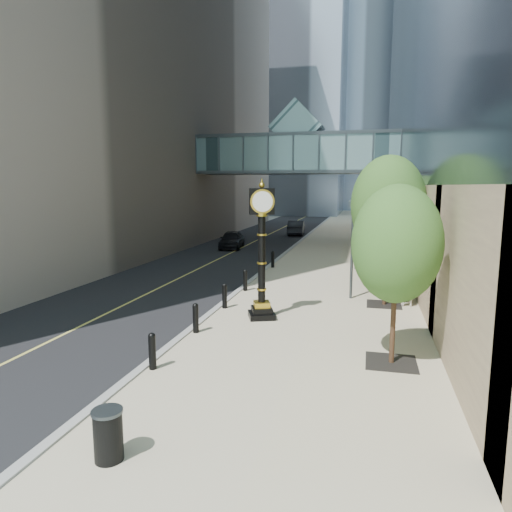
% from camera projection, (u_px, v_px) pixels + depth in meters
% --- Properties ---
extents(ground, '(320.00, 320.00, 0.00)m').
position_uv_depth(ground, '(238.00, 398.00, 10.77)').
color(ground, gray).
rests_on(ground, ground).
extents(road, '(8.00, 180.00, 0.02)m').
position_uv_depth(road, '(277.00, 231.00, 50.81)').
color(road, black).
rests_on(road, ground).
extents(sidewalk, '(8.00, 180.00, 0.06)m').
position_uv_depth(sidewalk, '(350.00, 232.00, 48.92)').
color(sidewalk, tan).
rests_on(sidewalk, ground).
extents(curb, '(0.25, 180.00, 0.07)m').
position_uv_depth(curb, '(313.00, 231.00, 49.86)').
color(curb, gray).
rests_on(curb, ground).
extents(distant_tower_c, '(22.00, 22.00, 65.00)m').
position_uv_depth(distant_tower_c, '(339.00, 82.00, 122.39)').
color(distant_tower_c, '#ADBEDA').
rests_on(distant_tower_c, ground).
extents(skywalk, '(17.00, 4.20, 5.80)m').
position_uv_depth(skywalk, '(297.00, 152.00, 37.17)').
color(skywalk, slate).
rests_on(skywalk, ground).
extents(entrance_canopy, '(3.00, 8.00, 4.38)m').
position_uv_depth(entrance_canopy, '(382.00, 202.00, 22.74)').
color(entrance_canopy, '#383F44').
rests_on(entrance_canopy, ground).
extents(bollard_row, '(0.20, 16.20, 0.90)m').
position_uv_depth(bollard_row, '(236.00, 289.00, 19.96)').
color(bollard_row, black).
rests_on(bollard_row, sidewalk).
extents(street_trees, '(2.99, 28.48, 6.14)m').
position_uv_depth(street_trees, '(383.00, 209.00, 24.58)').
color(street_trees, black).
rests_on(street_trees, sidewalk).
extents(street_clock, '(1.22, 1.22, 5.04)m').
position_uv_depth(street_clock, '(262.00, 261.00, 16.80)').
color(street_clock, black).
rests_on(street_clock, sidewalk).
extents(trash_bin, '(0.59, 0.59, 0.90)m').
position_uv_depth(trash_bin, '(108.00, 436.00, 8.20)').
color(trash_bin, black).
rests_on(trash_bin, sidewalk).
extents(pedestrian, '(0.62, 0.42, 1.66)m').
position_uv_depth(pedestrian, '(408.00, 286.00, 18.66)').
color(pedestrian, beige).
rests_on(pedestrian, sidewalk).
extents(car_near, '(2.18, 4.30, 1.40)m').
position_uv_depth(car_near, '(232.00, 239.00, 36.43)').
color(car_near, black).
rests_on(car_near, road).
extents(car_far, '(1.90, 4.54, 1.46)m').
position_uv_depth(car_far, '(296.00, 228.00, 46.41)').
color(car_far, black).
rests_on(car_far, road).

